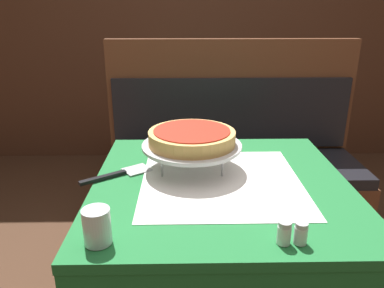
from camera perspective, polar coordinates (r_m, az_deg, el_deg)
dining_table_front at (r=1.33m, az=4.34°, el=-9.54°), size 0.87×0.87×0.76m
dining_table_rear at (r=2.94m, az=1.40°, el=7.01°), size 0.72×0.72×0.76m
booth_bench at (r=2.25m, az=6.06°, el=-6.01°), size 1.46×0.53×1.15m
back_wall_panel at (r=3.34m, az=1.04°, el=18.03°), size 6.00×0.04×2.40m
pizza_pan_stand at (r=1.34m, az=-0.02°, el=-0.40°), size 0.36×0.36×0.10m
deep_dish_pizza at (r=1.33m, az=-0.03°, el=1.07°), size 0.31×0.31×0.05m
pizza_server at (r=1.35m, az=-11.31°, el=-4.53°), size 0.24×0.19×0.01m
water_glass_near at (r=0.98m, az=-14.28°, el=-12.06°), size 0.07×0.07×0.09m
salt_shaker at (r=0.98m, az=13.86°, el=-12.99°), size 0.03×0.03×0.06m
pepper_shaker at (r=0.99m, az=16.25°, el=-12.91°), size 0.03×0.03×0.06m
condiment_caddy at (r=3.01m, az=2.31°, el=10.29°), size 0.11×0.11×0.17m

